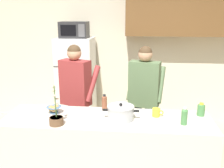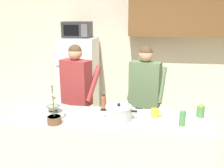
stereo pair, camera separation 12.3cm
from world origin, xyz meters
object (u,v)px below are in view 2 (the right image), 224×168
Objects in this scene: person_by_sink at (145,90)px; bottle_near_edge at (104,102)px; coffee_mug at (155,113)px; bottle_far_corner at (182,117)px; microwave at (77,30)px; refrigerator at (79,82)px; bottle_mid_counter at (201,111)px; person_near_pot at (77,88)px; bread_bowl at (53,108)px; cooking_pot at (119,113)px; potted_orchid at (54,118)px.

person_by_sink reaches higher than bottle_near_edge.
coffee_mug is 0.67× the size of bottle_far_corner.
bottle_near_edge is (0.73, -1.56, -0.77)m from microwave.
microwave is 1.88m from bottle_near_edge.
person_by_sink is at bearing 46.62° from bottle_near_edge.
refrigerator is 0.96m from microwave.
bottle_near_edge is 0.99× the size of bottle_far_corner.
bottle_mid_counter is at bearing -4.38° from bottle_near_edge.
person_near_pot reaches higher than bottle_far_corner.
person_near_pot is at bearing 80.13° from bread_bowl.
person_by_sink is 0.97m from bottle_far_corner.
bottle_near_edge is at bearing 127.11° from cooking_pot.
refrigerator is at bearing 103.19° from person_near_pot.
bottle_far_corner is (1.48, -0.17, 0.04)m from bread_bowl.
microwave is 2.23m from potted_orchid.
coffee_mug is at bearing 17.53° from potted_orchid.
person_by_sink reaches higher than bottle_mid_counter.
bread_bowl reaches higher than coffee_mug.
refrigerator is 12.56× the size of coffee_mug.
person_by_sink is at bearing 100.56° from coffee_mug.
bread_bowl is at bearing 173.28° from bottle_far_corner.
bread_bowl is (-0.80, 0.10, -0.03)m from cooking_pot.
refrigerator is at bearing 90.07° from microwave.
person_near_pot is at bearing -76.56° from microwave.
microwave is 0.29× the size of person_by_sink.
refrigerator is 2.54m from bottle_far_corner.
bottle_near_edge is 0.44× the size of potted_orchid.
cooking_pot is at bearing 17.62° from potted_orchid.
coffee_mug is (0.40, 0.13, -0.03)m from cooking_pot.
person_near_pot is at bearing 90.90° from potted_orchid.
refrigerator is 1.63m from person_by_sink.
cooking_pot is 0.94m from bottle_mid_counter.
person_near_pot reaches higher than person_by_sink.
microwave is 0.29× the size of person_near_pot.
refrigerator is at bearing 97.54° from potted_orchid.
bottle_near_edge is (0.58, 0.19, 0.04)m from bread_bowl.
microwave reaches higher than person_by_sink.
potted_orchid is (-0.67, -0.21, -0.01)m from cooking_pot.
person_near_pot is 1.70m from bottle_mid_counter.
coffee_mug is (0.13, -0.69, -0.06)m from person_by_sink.
potted_orchid is (-1.35, -0.14, -0.03)m from bottle_far_corner.
bottle_far_corner reaches higher than coffee_mug.
bottle_mid_counter is (0.64, -0.61, -0.03)m from person_by_sink.
bottle_far_corner is (0.41, -0.88, -0.01)m from person_by_sink.
person_near_pot reaches higher than bottle_near_edge.
bread_bowl is (-1.20, -0.02, 0.00)m from coffee_mug.
bottle_mid_counter is at bearing -43.54° from person_by_sink.
microwave is 2.65× the size of bread_bowl.
potted_orchid is at bearing -131.89° from bottle_near_edge.
bottle_mid_counter is (1.72, 0.10, 0.02)m from bread_bowl.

